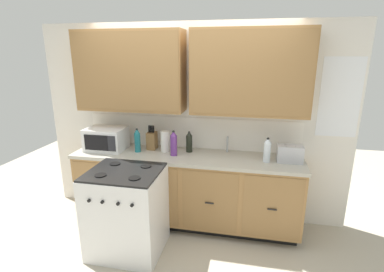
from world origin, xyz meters
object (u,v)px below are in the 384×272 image
toaster (290,154)px  bottle_violet (174,143)px  microwave (106,139)px  knife_block (152,140)px  stove_range (127,211)px  paper_towel_roll (165,141)px  bottle_dark (189,142)px  bottle_clear (267,150)px  bottle_teal (137,141)px

toaster → bottle_violet: bearing=-177.6°
microwave → knife_block: (0.56, 0.13, -0.02)m
stove_range → paper_towel_roll: paper_towel_roll is taller
bottle_dark → bottle_clear: size_ratio=0.93×
knife_block → bottle_clear: knife_block is taller
bottle_violet → toaster: bearing=2.4°
bottle_clear → knife_block: bearing=172.8°
paper_towel_roll → bottle_dark: 0.30m
microwave → bottle_dark: size_ratio=1.84×
knife_block → bottle_violet: knife_block is taller
microwave → bottle_dark: (1.05, 0.12, -0.01)m
stove_range → bottle_dark: bearing=54.8°
bottle_dark → bottle_clear: bottle_clear is taller
microwave → toaster: microwave is taller
stove_range → bottle_teal: bearing=98.7°
bottle_violet → bottle_clear: size_ratio=1.09×
paper_towel_roll → microwave: bearing=-174.0°
microwave → bottle_violet: 0.90m
stove_range → bottle_dark: 1.09m
microwave → bottle_clear: same height
paper_towel_roll → bottle_dark: same height
microwave → bottle_teal: bottle_teal is taller
bottle_dark → stove_range: bearing=-125.2°
bottle_violet → microwave: bearing=177.0°
bottle_dark → bottle_violet: (-0.15, -0.16, 0.02)m
paper_towel_roll → bottle_teal: bottle_teal is taller
microwave → bottle_violet: bottle_violet is taller
stove_range → paper_towel_roll: 0.96m
bottle_violet → bottle_clear: (1.08, 0.00, -0.01)m
microwave → bottle_violet: (0.90, -0.05, 0.01)m
toaster → bottle_dark: size_ratio=1.08×
toaster → bottle_dark: bearing=174.8°
bottle_teal → toaster: bearing=0.8°
paper_towel_roll → bottle_clear: (1.23, -0.12, 0.01)m
bottle_teal → bottle_violet: bearing=-3.9°
microwave → bottle_dark: microwave is taller
bottle_teal → bottle_clear: bearing=-1.1°
knife_block → bottle_violet: 0.38m
microwave → knife_block: knife_block is taller
knife_block → bottle_violet: (0.34, -0.18, 0.03)m
bottle_teal → paper_towel_roll: bearing=15.8°
knife_block → bottle_clear: size_ratio=1.10×
stove_range → bottle_violet: size_ratio=3.11×
stove_range → knife_block: (0.04, 0.77, 0.58)m
bottle_violet → knife_block: bearing=151.8°
toaster → bottle_dark: bottle_dark is taller
paper_towel_roll → knife_block: bearing=164.3°
stove_range → bottle_teal: bottle_teal is taller
toaster → knife_block: knife_block is taller
microwave → paper_towel_roll: (0.75, 0.08, -0.01)m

